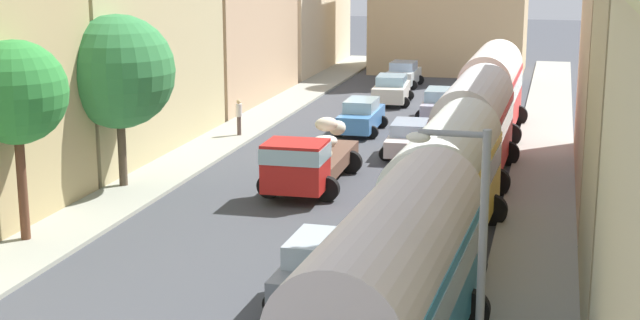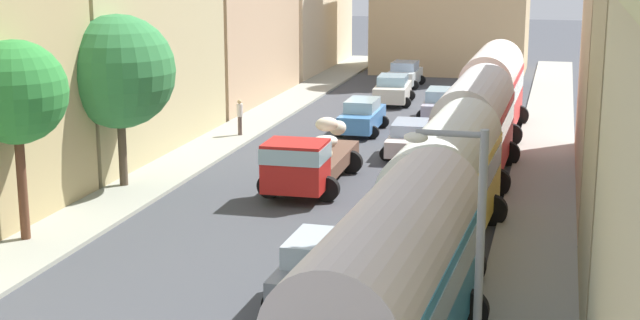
# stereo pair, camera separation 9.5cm
# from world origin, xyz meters

# --- Properties ---
(ground_plane) EXTENTS (154.00, 154.00, 0.00)m
(ground_plane) POSITION_xyz_m (0.00, 27.00, 0.00)
(ground_plane) COLOR #3E4147
(sidewalk_left) EXTENTS (2.50, 70.00, 0.14)m
(sidewalk_left) POSITION_xyz_m (-7.25, 27.00, 0.07)
(sidewalk_left) COLOR #999A8D
(sidewalk_left) RESTS_ON ground
(sidewalk_right) EXTENTS (2.50, 70.00, 0.14)m
(sidewalk_right) POSITION_xyz_m (7.25, 27.00, 0.07)
(sidewalk_right) COLOR #98978D
(sidewalk_right) RESTS_ON ground
(building_left_2) EXTENTS (5.18, 13.33, 8.94)m
(building_left_2) POSITION_xyz_m (-11.09, 25.69, 4.47)
(building_left_2) COLOR tan
(building_left_2) RESTS_ON ground
(building_left_4) EXTENTS (5.41, 14.59, 8.48)m
(building_left_4) POSITION_xyz_m (-10.96, 54.22, 4.26)
(building_left_4) COLOR beige
(building_left_4) RESTS_ON ground
(parked_bus_0) EXTENTS (3.63, 9.80, 4.04)m
(parked_bus_0) POSITION_xyz_m (4.60, 6.50, 2.21)
(parked_bus_0) COLOR teal
(parked_bus_0) RESTS_ON ground
(parked_bus_1) EXTENTS (3.43, 9.22, 3.91)m
(parked_bus_1) POSITION_xyz_m (4.60, 15.50, 2.17)
(parked_bus_1) COLOR yellow
(parked_bus_1) RESTS_ON ground
(parked_bus_2) EXTENTS (3.39, 8.05, 4.04)m
(parked_bus_2) POSITION_xyz_m (4.60, 24.50, 2.23)
(parked_bus_2) COLOR red
(parked_bus_2) RESTS_ON ground
(parked_bus_3) EXTENTS (3.38, 8.12, 4.17)m
(parked_bus_3) POSITION_xyz_m (4.60, 33.50, 2.30)
(parked_bus_3) COLOR red
(parked_bus_3) RESTS_ON ground
(cargo_truck_0) EXTENTS (3.10, 7.25, 2.35)m
(cargo_truck_0) POSITION_xyz_m (-1.16, 21.10, 1.15)
(cargo_truck_0) COLOR #B21C19
(cargo_truck_0) RESTS_ON ground
(car_0) EXTENTS (2.21, 4.39, 1.63)m
(car_0) POSITION_xyz_m (-1.47, 32.25, 0.81)
(car_0) COLOR #4684CC
(car_0) RESTS_ON ground
(car_1) EXTENTS (2.54, 4.19, 1.63)m
(car_1) POSITION_xyz_m (-1.51, 40.82, 0.82)
(car_1) COLOR silver
(car_1) RESTS_ON ground
(car_2) EXTENTS (2.35, 3.72, 1.61)m
(car_2) POSITION_xyz_m (-1.90, 47.42, 0.81)
(car_2) COLOR silver
(car_2) RESTS_ON ground
(car_3) EXTENTS (2.23, 4.05, 1.70)m
(car_3) POSITION_xyz_m (1.98, 10.43, 0.84)
(car_3) COLOR gray
(car_3) RESTS_ON ground
(car_4) EXTENTS (2.34, 4.33, 1.47)m
(car_4) POSITION_xyz_m (1.58, 27.92, 0.75)
(car_4) COLOR silver
(car_4) RESTS_ON ground
(car_5) EXTENTS (2.35, 4.36, 1.51)m
(car_5) POSITION_xyz_m (1.74, 37.23, 0.76)
(car_5) COLOR silver
(car_5) RESTS_ON ground
(pedestrian_2) EXTENTS (0.42, 0.42, 1.82)m
(pedestrian_2) POSITION_xyz_m (-6.78, 29.55, 1.06)
(pedestrian_2) COLOR brown
(pedestrian_2) RESTS_ON ground
(streetlamp_near) EXTENTS (1.52, 0.28, 5.80)m
(streetlamp_near) POSITION_xyz_m (6.29, 4.74, 3.48)
(streetlamp_near) COLOR gray
(streetlamp_near) RESTS_ON ground
(roadside_tree_1) EXTENTS (3.13, 3.13, 6.25)m
(roadside_tree_1) POSITION_xyz_m (-7.90, 12.81, 4.65)
(roadside_tree_1) COLOR brown
(roadside_tree_1) RESTS_ON ground
(roadside_tree_2) EXTENTS (4.18, 4.18, 6.50)m
(roadside_tree_2) POSITION_xyz_m (-7.90, 19.58, 4.40)
(roadside_tree_2) COLOR brown
(roadside_tree_2) RESTS_ON ground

